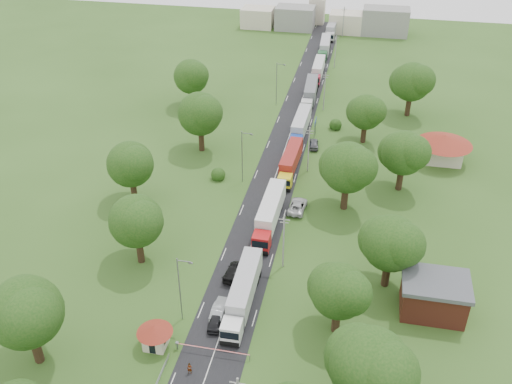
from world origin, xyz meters
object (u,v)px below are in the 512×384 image
(boom_barrier, at_px, (202,348))
(car_lane_front, at_px, (216,321))
(guard_booth, at_px, (155,333))
(car_lane_mid, at_px, (220,309))
(info_sign, at_px, (315,124))
(pedestrian_near, at_px, (190,369))
(truck_0, at_px, (243,292))

(boom_barrier, xyz_separation_m, car_lane_front, (0.36, 4.88, -0.18))
(guard_booth, distance_m, car_lane_mid, 9.45)
(guard_booth, bearing_deg, boom_barrier, 0.01)
(boom_barrier, height_order, info_sign, info_sign)
(car_lane_mid, bearing_deg, info_sign, -95.38)
(info_sign, bearing_deg, guard_booth, -101.68)
(guard_booth, bearing_deg, info_sign, 78.32)
(info_sign, distance_m, pedestrian_near, 63.65)
(info_sign, bearing_deg, truck_0, -94.03)
(car_lane_front, relative_size, car_lane_mid, 0.89)
(car_lane_mid, bearing_deg, pedestrian_near, 86.11)
(truck_0, bearing_deg, car_lane_front, -121.13)
(guard_booth, bearing_deg, pedestrian_near, -31.30)
(guard_booth, distance_m, truck_0, 12.77)
(truck_0, xyz_separation_m, pedestrian_near, (-3.55, -12.43, -1.42))
(info_sign, xyz_separation_m, truck_0, (-3.58, -50.78, -0.80))
(truck_0, xyz_separation_m, car_lane_front, (-2.62, -4.34, -1.49))
(pedestrian_near, bearing_deg, guard_booth, 143.56)
(truck_0, relative_size, car_lane_front, 3.57)
(info_sign, height_order, pedestrian_near, info_sign)
(guard_booth, relative_size, car_lane_front, 1.05)
(boom_barrier, height_order, pedestrian_near, pedestrian_near)
(guard_booth, bearing_deg, truck_0, 46.27)
(car_lane_front, distance_m, pedestrian_near, 8.14)
(truck_0, distance_m, car_lane_mid, 3.72)
(info_sign, bearing_deg, car_lane_front, -96.42)
(boom_barrier, relative_size, truck_0, 0.62)
(truck_0, bearing_deg, boom_barrier, -107.91)
(guard_booth, xyz_separation_m, truck_0, (8.82, 9.23, 0.04))
(car_lane_mid, bearing_deg, car_lane_front, 91.29)
(pedestrian_near, bearing_deg, car_lane_mid, 79.68)
(car_lane_front, bearing_deg, guard_booth, 33.54)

